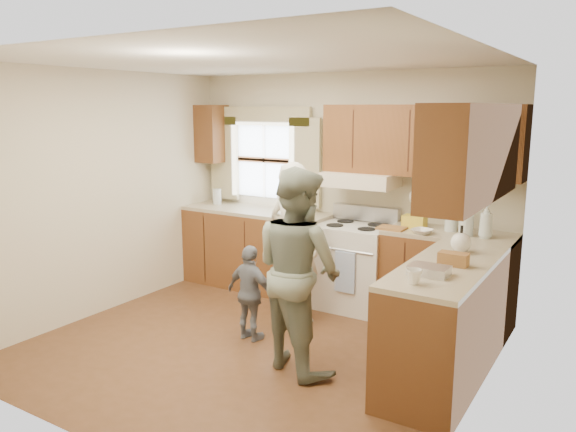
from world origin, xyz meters
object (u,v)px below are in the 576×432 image
Objects in this scene: woman_right at (298,269)px; child at (251,293)px; stove at (355,265)px; woman_left at (294,242)px.

woman_right is 0.79m from child.
child is (-0.44, -1.30, -0.02)m from stove.
woman_right is 1.86× the size of child.
child is (-0.07, -0.65, -0.36)m from woman_left.
woman_right is at bearing -82.17° from stove.
child is at bearing 90.24° from woman_left.
stove is 0.66× the size of woman_left.
woman_left is 1.06m from woman_right.
child is at bearing -108.52° from stove.
stove is 1.19× the size of child.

